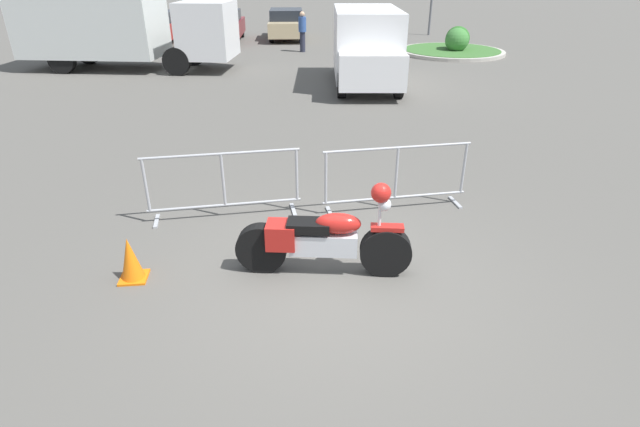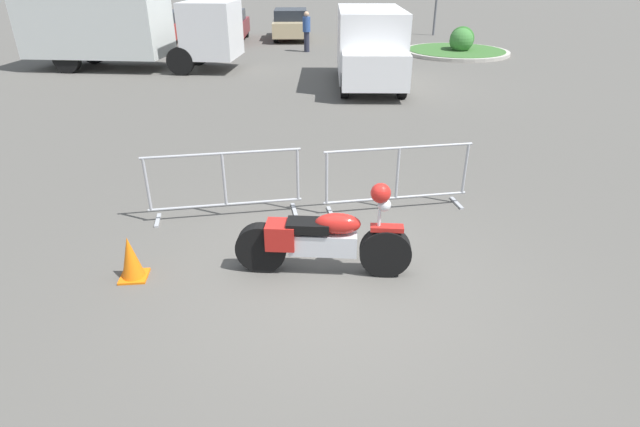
{
  "view_description": "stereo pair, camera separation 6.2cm",
  "coord_description": "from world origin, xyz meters",
  "px_view_note": "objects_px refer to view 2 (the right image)",
  "views": [
    {
      "loc": [
        -0.75,
        -5.21,
        3.63
      ],
      "look_at": [
        -0.15,
        0.63,
        0.65
      ],
      "focal_mm": 28.0,
      "sensor_mm": 36.0,
      "label": 1
    },
    {
      "loc": [
        -0.69,
        -5.22,
        3.63
      ],
      "look_at": [
        -0.15,
        0.63,
        0.65
      ],
      "focal_mm": 28.0,
      "sensor_mm": 36.0,
      "label": 2
    }
  ],
  "objects_px": {
    "parked_car_red": "(163,27)",
    "parked_car_tan": "(291,24)",
    "pedestrian": "(307,30)",
    "motorcycle": "(323,239)",
    "parked_car_green": "(99,28)",
    "crowd_barrier_near": "(224,184)",
    "box_truck": "(120,23)",
    "delivery_van": "(370,45)",
    "crowd_barrier_far": "(397,177)",
    "parked_car_maroon": "(228,25)",
    "traffic_cone": "(131,258)"
  },
  "relations": [
    {
      "from": "parked_car_red",
      "to": "parked_car_tan",
      "type": "distance_m",
      "value": 6.39
    },
    {
      "from": "parked_car_tan",
      "to": "pedestrian",
      "type": "height_order",
      "value": "pedestrian"
    },
    {
      "from": "motorcycle",
      "to": "parked_car_green",
      "type": "bearing_deg",
      "value": 121.9
    },
    {
      "from": "crowd_barrier_near",
      "to": "box_truck",
      "type": "height_order",
      "value": "box_truck"
    },
    {
      "from": "crowd_barrier_near",
      "to": "delivery_van",
      "type": "relative_size",
      "value": 0.46
    },
    {
      "from": "crowd_barrier_far",
      "to": "box_truck",
      "type": "distance_m",
      "value": 14.75
    },
    {
      "from": "crowd_barrier_far",
      "to": "pedestrian",
      "type": "height_order",
      "value": "pedestrian"
    },
    {
      "from": "parked_car_tan",
      "to": "box_truck",
      "type": "bearing_deg",
      "value": 142.38
    },
    {
      "from": "motorcycle",
      "to": "parked_car_red",
      "type": "relative_size",
      "value": 0.51
    },
    {
      "from": "parked_car_tan",
      "to": "delivery_van",
      "type": "bearing_deg",
      "value": -165.99
    },
    {
      "from": "motorcycle",
      "to": "box_truck",
      "type": "bearing_deg",
      "value": 121.83
    },
    {
      "from": "pedestrian",
      "to": "crowd_barrier_near",
      "type": "bearing_deg",
      "value": 46.39
    },
    {
      "from": "parked_car_red",
      "to": "parked_car_maroon",
      "type": "relative_size",
      "value": 0.99
    },
    {
      "from": "crowd_barrier_far",
      "to": "parked_car_maroon",
      "type": "height_order",
      "value": "parked_car_maroon"
    },
    {
      "from": "parked_car_maroon",
      "to": "pedestrian",
      "type": "xyz_separation_m",
      "value": [
        3.71,
        -3.73,
        0.17
      ]
    },
    {
      "from": "parked_car_tan",
      "to": "pedestrian",
      "type": "xyz_separation_m",
      "value": [
        0.52,
        -4.24,
        0.18
      ]
    },
    {
      "from": "crowd_barrier_near",
      "to": "pedestrian",
      "type": "xyz_separation_m",
      "value": [
        2.38,
        16.01,
        0.36
      ]
    },
    {
      "from": "pedestrian",
      "to": "parked_car_tan",
      "type": "bearing_deg",
      "value": -118.12
    },
    {
      "from": "traffic_cone",
      "to": "crowd_barrier_near",
      "type": "bearing_deg",
      "value": 57.1
    },
    {
      "from": "parked_car_maroon",
      "to": "traffic_cone",
      "type": "relative_size",
      "value": 7.53
    },
    {
      "from": "crowd_barrier_far",
      "to": "parked_car_red",
      "type": "bearing_deg",
      "value": 110.19
    },
    {
      "from": "motorcycle",
      "to": "parked_car_maroon",
      "type": "bearing_deg",
      "value": 106.34
    },
    {
      "from": "parked_car_maroon",
      "to": "pedestrian",
      "type": "height_order",
      "value": "pedestrian"
    },
    {
      "from": "crowd_barrier_near",
      "to": "crowd_barrier_far",
      "type": "distance_m",
      "value": 2.72
    },
    {
      "from": "motorcycle",
      "to": "delivery_van",
      "type": "height_order",
      "value": "delivery_van"
    },
    {
      "from": "motorcycle",
      "to": "crowd_barrier_near",
      "type": "height_order",
      "value": "motorcycle"
    },
    {
      "from": "parked_car_red",
      "to": "box_truck",
      "type": "bearing_deg",
      "value": -178.01
    },
    {
      "from": "parked_car_red",
      "to": "pedestrian",
      "type": "xyz_separation_m",
      "value": [
        6.89,
        -3.66,
        0.18
      ]
    },
    {
      "from": "crowd_barrier_near",
      "to": "parked_car_maroon",
      "type": "height_order",
      "value": "parked_car_maroon"
    },
    {
      "from": "crowd_barrier_near",
      "to": "traffic_cone",
      "type": "height_order",
      "value": "crowd_barrier_near"
    },
    {
      "from": "pedestrian",
      "to": "delivery_van",
      "type": "bearing_deg",
      "value": 67.9
    },
    {
      "from": "delivery_van",
      "to": "parked_car_green",
      "type": "height_order",
      "value": "delivery_van"
    },
    {
      "from": "delivery_van",
      "to": "parked_car_maroon",
      "type": "bearing_deg",
      "value": -147.18
    },
    {
      "from": "motorcycle",
      "to": "crowd_barrier_far",
      "type": "bearing_deg",
      "value": 61.11
    },
    {
      "from": "crowd_barrier_far",
      "to": "delivery_van",
      "type": "distance_m",
      "value": 9.33
    },
    {
      "from": "motorcycle",
      "to": "parked_car_green",
      "type": "distance_m",
      "value": 23.46
    },
    {
      "from": "delivery_van",
      "to": "parked_car_green",
      "type": "relative_size",
      "value": 1.26
    },
    {
      "from": "parked_car_maroon",
      "to": "pedestrian",
      "type": "bearing_deg",
      "value": -131.95
    },
    {
      "from": "box_truck",
      "to": "pedestrian",
      "type": "relative_size",
      "value": 4.72
    },
    {
      "from": "crowd_barrier_far",
      "to": "traffic_cone",
      "type": "height_order",
      "value": "crowd_barrier_far"
    },
    {
      "from": "delivery_van",
      "to": "pedestrian",
      "type": "distance_m",
      "value": 6.97
    },
    {
      "from": "crowd_barrier_far",
      "to": "parked_car_green",
      "type": "xyz_separation_m",
      "value": [
        -10.42,
        19.91,
        0.14
      ]
    },
    {
      "from": "parked_car_green",
      "to": "parked_car_red",
      "type": "xyz_separation_m",
      "value": [
        3.18,
        -0.24,
        0.05
      ]
    },
    {
      "from": "parked_car_green",
      "to": "parked_car_maroon",
      "type": "bearing_deg",
      "value": -88.23
    },
    {
      "from": "crowd_barrier_near",
      "to": "crowd_barrier_far",
      "type": "relative_size",
      "value": 1.0
    },
    {
      "from": "motorcycle",
      "to": "parked_car_green",
      "type": "relative_size",
      "value": 0.55
    },
    {
      "from": "motorcycle",
      "to": "traffic_cone",
      "type": "distance_m",
      "value": 2.44
    },
    {
      "from": "traffic_cone",
      "to": "pedestrian",
      "type": "bearing_deg",
      "value": 78.96
    },
    {
      "from": "parked_car_maroon",
      "to": "parked_car_tan",
      "type": "xyz_separation_m",
      "value": [
        3.18,
        0.51,
        -0.01
      ]
    },
    {
      "from": "pedestrian",
      "to": "box_truck",
      "type": "bearing_deg",
      "value": -10.11
    }
  ]
}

